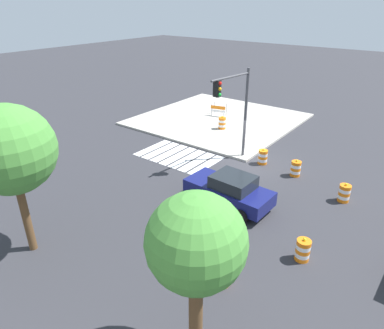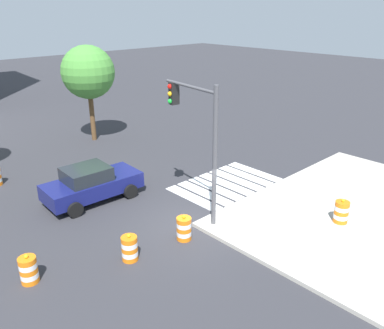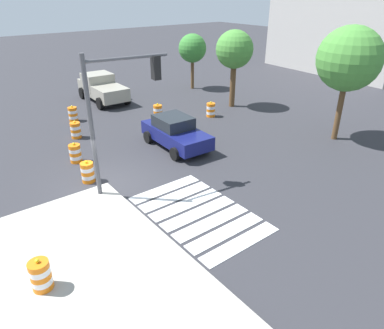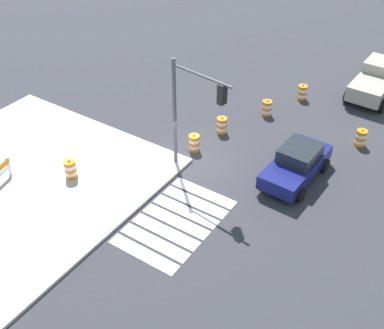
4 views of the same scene
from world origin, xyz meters
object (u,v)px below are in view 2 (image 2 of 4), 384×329
object	(u,v)px
traffic_light_pole	(197,126)
street_tree_streetside_near	(88,73)
sports_car	(91,183)
traffic_barrel_lane_center	(29,270)
traffic_barrel_near_corner	(184,229)
traffic_barrel_crosswalk_end	(130,248)
traffic_barrel_on_sidewalk	(341,212)

from	to	relation	value
traffic_light_pole	street_tree_streetside_near	world-z (taller)	street_tree_streetside_near
sports_car	traffic_light_pole	distance (m)	5.79
traffic_barrel_lane_center	street_tree_streetside_near	distance (m)	15.10
traffic_barrel_near_corner	traffic_barrel_crosswalk_end	xyz separation A→B (m)	(-2.24, 0.32, 0.00)
traffic_barrel_on_sidewalk	street_tree_streetside_near	size ratio (longest dim) A/B	0.17
traffic_barrel_on_sidewalk	street_tree_streetside_near	world-z (taller)	street_tree_streetside_near
traffic_barrel_near_corner	street_tree_streetside_near	size ratio (longest dim) A/B	0.17
traffic_barrel_crosswalk_end	traffic_light_pole	size ratio (longest dim) A/B	0.19
traffic_barrel_near_corner	street_tree_streetside_near	distance (m)	14.06
traffic_barrel_near_corner	traffic_light_pole	bearing A→B (deg)	32.06
sports_car	street_tree_streetside_near	xyz separation A→B (m)	(4.60, 7.70, 3.55)
traffic_barrel_crosswalk_end	traffic_barrel_on_sidewalk	distance (m)	8.41
traffic_barrel_on_sidewalk	traffic_barrel_lane_center	bearing A→B (deg)	154.27
sports_car	traffic_barrel_crosswalk_end	size ratio (longest dim) A/B	4.29
traffic_light_pole	street_tree_streetside_near	size ratio (longest dim) A/B	0.91
traffic_barrel_near_corner	street_tree_streetside_near	bearing A→B (deg)	73.75
traffic_barrel_lane_center	traffic_barrel_crosswalk_end	bearing A→B (deg)	-21.67
traffic_barrel_crosswalk_end	traffic_barrel_on_sidewalk	size ratio (longest dim) A/B	1.00
traffic_barrel_on_sidewalk	traffic_light_pole	distance (m)	6.69
traffic_light_pole	street_tree_streetside_near	xyz separation A→B (m)	(2.18, 11.96, 0.46)
traffic_barrel_near_corner	traffic_barrel_lane_center	xyz separation A→B (m)	(-5.25, 1.52, 0.00)
traffic_barrel_crosswalk_end	sports_car	bearing A→B (deg)	74.00
street_tree_streetside_near	sports_car	bearing A→B (deg)	-120.83
traffic_barrel_lane_center	traffic_barrel_on_sidewalk	distance (m)	11.64
traffic_barrel_crosswalk_end	street_tree_streetside_near	distance (m)	14.54
traffic_barrel_near_corner	sports_car	bearing A→B (deg)	98.85
traffic_barrel_crosswalk_end	traffic_barrel_lane_center	bearing A→B (deg)	158.33
traffic_barrel_crosswalk_end	street_tree_streetside_near	size ratio (longest dim) A/B	0.17
traffic_barrel_near_corner	traffic_barrel_on_sidewalk	world-z (taller)	traffic_barrel_on_sidewalk
traffic_barrel_crosswalk_end	street_tree_streetside_near	xyz separation A→B (m)	(6.01, 12.65, 3.91)
traffic_barrel_lane_center	street_tree_streetside_near	xyz separation A→B (m)	(9.03, 11.45, 3.91)
traffic_barrel_near_corner	traffic_barrel_crosswalk_end	distance (m)	2.26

